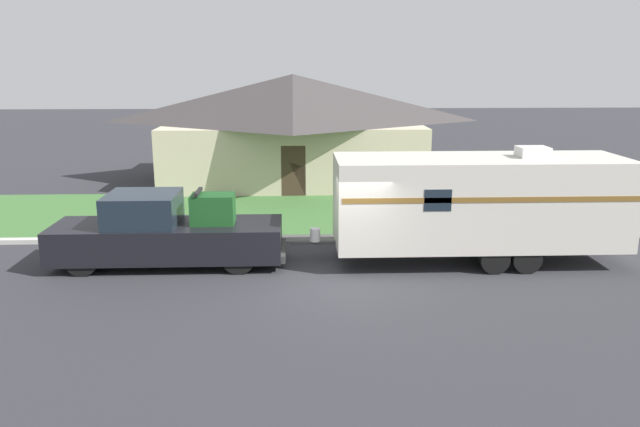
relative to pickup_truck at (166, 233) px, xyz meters
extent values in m
plane|color=#2D2D33|center=(4.70, -1.50, -0.89)|extent=(120.00, 120.00, 0.00)
cube|color=beige|center=(4.70, 2.25, -0.82)|extent=(80.00, 0.30, 0.14)
cube|color=#3D6B33|center=(4.70, 5.90, -0.87)|extent=(80.00, 7.00, 0.03)
cube|color=beige|center=(3.44, 12.56, 0.48)|extent=(11.31, 7.63, 2.73)
pyramid|color=#3D3838|center=(3.44, 12.56, 2.91)|extent=(12.22, 8.24, 2.14)
cube|color=#4C3828|center=(3.44, 8.78, 0.16)|extent=(1.00, 0.06, 2.10)
cylinder|color=black|center=(-2.04, -0.81, -0.45)|extent=(0.88, 0.28, 0.88)
cylinder|color=black|center=(-2.04, 0.81, -0.45)|extent=(0.88, 0.28, 0.88)
cylinder|color=black|center=(2.01, -0.81, -0.45)|extent=(0.88, 0.28, 0.88)
cylinder|color=black|center=(2.01, 0.81, -0.45)|extent=(0.88, 0.28, 0.88)
cube|color=black|center=(-1.22, 0.00, -0.19)|extent=(3.60, 1.98, 0.91)
cube|color=#19232D|center=(-0.57, 0.00, 0.69)|extent=(1.87, 1.82, 0.84)
cube|color=black|center=(1.85, 0.00, -0.19)|extent=(2.54, 1.98, 0.91)
cube|color=#333333|center=(3.18, 0.00, -0.52)|extent=(0.12, 1.78, 0.20)
cube|color=#194C1E|center=(1.29, 0.00, 0.67)|extent=(1.15, 0.83, 0.80)
cube|color=black|center=(0.92, 0.00, 1.15)|extent=(0.10, 0.91, 0.08)
cylinder|color=black|center=(8.71, -1.10, -0.50)|extent=(0.78, 0.22, 0.78)
cylinder|color=black|center=(8.71, 1.10, -0.50)|extent=(0.78, 0.22, 0.78)
cylinder|color=black|center=(9.57, -1.10, -0.50)|extent=(0.78, 0.22, 0.78)
cylinder|color=black|center=(9.57, 1.10, -0.50)|extent=(0.78, 0.22, 0.78)
cube|color=beige|center=(8.51, 0.00, 0.83)|extent=(7.82, 2.48, 2.39)
cube|color=brown|center=(8.51, -1.24, 1.13)|extent=(7.66, 0.01, 0.14)
cube|color=#383838|center=(3.99, 0.00, -0.32)|extent=(1.24, 0.12, 0.10)
cylinder|color=silver|center=(4.05, 0.00, -0.09)|extent=(0.28, 0.28, 0.36)
cube|color=silver|center=(9.92, 0.00, 2.17)|extent=(0.80, 0.68, 0.28)
cube|color=#19232D|center=(7.11, -1.24, 1.13)|extent=(0.70, 0.01, 0.56)
cylinder|color=brown|center=(13.82, 3.29, -0.37)|extent=(0.09, 0.09, 1.02)
cube|color=black|center=(13.82, 3.29, 0.25)|extent=(0.48, 0.20, 0.22)
camera|label=1|loc=(3.52, -16.44, 4.53)|focal=35.00mm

